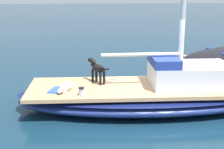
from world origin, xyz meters
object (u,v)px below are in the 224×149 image
at_px(dog_white, 66,87).
at_px(coiled_rope, 111,80).
at_px(sailboat_main, 147,97).
at_px(deck_winch, 82,92).
at_px(deck_towel, 57,90).
at_px(dog_black, 97,69).

xyz_separation_m(dog_white, coiled_rope, (-0.85, 1.28, -0.08)).
bearing_deg(sailboat_main, deck_winch, -70.19).
bearing_deg(deck_towel, coiled_rope, 118.13).
height_order(sailboat_main, dog_black, dog_black).
height_order(sailboat_main, deck_towel, deck_towel).
xyz_separation_m(deck_winch, deck_towel, (-0.45, -0.65, -0.08)).
height_order(dog_black, coiled_rope, dog_black).
bearing_deg(deck_towel, sailboat_main, 94.98).
xyz_separation_m(sailboat_main, deck_winch, (0.66, -1.84, 0.42)).
height_order(dog_black, dog_white, dog_black).
height_order(sailboat_main, dog_white, dog_white).
height_order(deck_winch, deck_towel, deck_winch).
bearing_deg(dog_black, deck_winch, -23.01).
bearing_deg(dog_black, dog_white, -52.82).
xyz_separation_m(deck_winch, coiled_rope, (-1.26, 0.87, -0.08)).
bearing_deg(dog_white, deck_winch, 45.62).
height_order(sailboat_main, coiled_rope, coiled_rope).
relative_size(deck_winch, deck_towel, 0.38).
height_order(dog_white, coiled_rope, dog_white).
distance_m(sailboat_main, coiled_rope, 1.19).
distance_m(dog_black, coiled_rope, 0.60).
bearing_deg(sailboat_main, deck_towel, -85.02).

